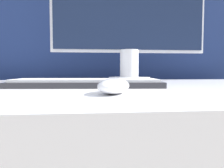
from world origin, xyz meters
The scene contains 4 objects.
partition_panel centered at (0.00, 0.57, 0.66)m, with size 5.00×0.03×1.32m.
computer_mouse_near centered at (-0.03, -0.23, 0.76)m, with size 0.10×0.14×0.03m.
keyboard centered at (-0.09, -0.04, 0.75)m, with size 0.45×0.17×0.02m.
monitor centered at (0.08, 0.24, 1.03)m, with size 0.66×0.18×0.53m.
Camera 1 is at (-0.08, -0.69, 0.79)m, focal length 35.00 mm.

